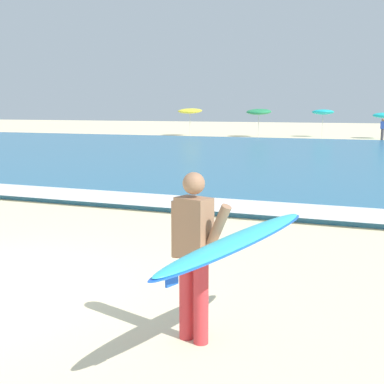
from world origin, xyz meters
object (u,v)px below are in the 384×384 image
object	(u,v)px
surfer_with_board	(213,247)
beach_umbrella_2	(323,112)
beachgoer_near_row_left	(383,129)
beach_umbrella_0	(190,111)
beach_umbrella_1	(259,112)

from	to	relation	value
surfer_with_board	beach_umbrella_2	world-z (taller)	beach_umbrella_2
beachgoer_near_row_left	beach_umbrella_0	bearing A→B (deg)	176.58
beach_umbrella_2	beach_umbrella_1	bearing A→B (deg)	-159.77
surfer_with_board	beach_umbrella_0	size ratio (longest dim) A/B	0.99
beach_umbrella_0	beach_umbrella_2	bearing A→B (deg)	11.36
surfer_with_board	beach_umbrella_1	world-z (taller)	beach_umbrella_1
surfer_with_board	beach_umbrella_0	distance (m)	39.80
surfer_with_board	beach_umbrella_2	distance (m)	39.29
beach_umbrella_0	beach_umbrella_1	distance (m)	5.89
beach_umbrella_0	beach_umbrella_2	xyz separation A→B (m)	(10.75, 2.16, -0.08)
beach_umbrella_1	beach_umbrella_2	world-z (taller)	beach_umbrella_1
surfer_with_board	beachgoer_near_row_left	world-z (taller)	surfer_with_board
beach_umbrella_0	surfer_with_board	bearing A→B (deg)	-68.04
beach_umbrella_1	beachgoer_near_row_left	world-z (taller)	beach_umbrella_1
surfer_with_board	beachgoer_near_row_left	bearing A→B (deg)	89.10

